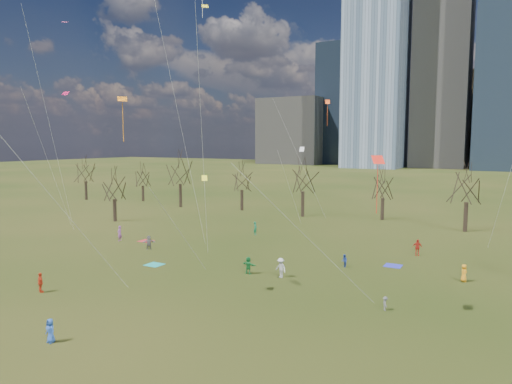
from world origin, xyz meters
The scene contains 18 objects.
ground centered at (0.00, 0.00, 0.00)m, with size 500.00×500.00×0.00m, color black.
downtown_skyline centered at (-2.43, 210.64, 39.01)m, with size 212.50×78.00×118.00m.
bare_tree_row centered at (-0.09, 37.22, 6.12)m, with size 113.04×29.80×9.50m.
blanket_teal centered at (-8.01, 5.99, 0.01)m, with size 1.60×1.50×0.03m, color teal.
blanket_navy centered at (12.43, 16.93, 0.01)m, with size 1.60×1.50×0.03m, color #292FC2.
blanket_crimson centered at (-16.21, 13.73, 0.01)m, with size 1.60×1.50×0.03m, color red.
person_0 centered at (-1.60, -10.29, 0.73)m, with size 0.71×0.46×1.46m, color #2953B2.
person_3 centered at (14.58, 4.69, 0.50)m, with size 0.65×0.37×1.01m, color slate.
person_4 centered at (-10.29, -4.71, 0.81)m, with size 0.94×0.39×1.61m, color red.
person_5 centered at (1.55, 7.80, 0.79)m, with size 1.47×0.47×1.58m, color #1B7C38.
person_7 centered at (-19.08, 12.28, 0.92)m, with size 0.67×0.44×1.85m, color #A354A8.
person_8 centered at (8.45, 14.20, 0.62)m, with size 0.60×0.47×1.24m, color #253FA2.
person_9 centered at (4.61, 8.22, 0.88)m, with size 1.14×0.65×1.76m, color silver.
person_10 centered at (13.73, 22.27, 0.87)m, with size 1.02×0.43×1.74m, color red.
person_11 centered at (-12.96, 10.69, 0.77)m, with size 1.43×0.46×1.54m, color slate.
person_12 centered at (18.84, 14.76, 0.76)m, with size 0.74×0.48×1.52m, color orange.
person_13 centered at (-6.52, 23.53, 0.84)m, with size 0.61×0.40×1.69m, color #1B7C52.
kites_airborne centered at (1.88, 10.87, 12.98)m, with size 58.06×46.38×30.90m.
Camera 1 is at (21.78, -27.09, 11.88)m, focal length 32.00 mm.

